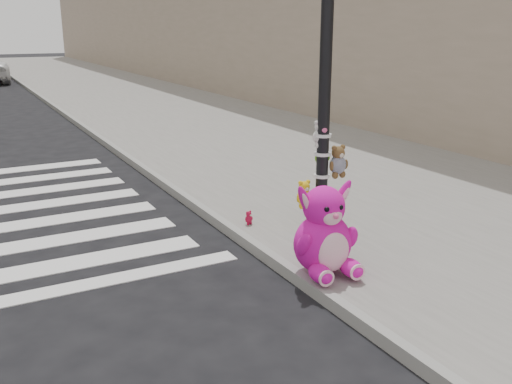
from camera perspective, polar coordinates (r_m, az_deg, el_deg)
ground at (r=5.43m, az=-6.06°, el=-15.24°), size 120.00×120.00×0.00m
sidewalk_near at (r=16.03m, az=-3.16°, el=6.40°), size 7.00×80.00×0.14m
curb_edge at (r=14.93m, az=-15.28°, el=5.10°), size 0.12×80.00×0.15m
signal_pole at (r=7.56m, az=6.88°, el=7.92°), size 0.71×0.49×4.00m
pink_bunny at (r=6.40m, az=6.86°, el=-4.41°), size 0.76×0.82×1.07m
red_teddy at (r=7.99m, az=-0.74°, el=-2.59°), size 0.16×0.13×0.20m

